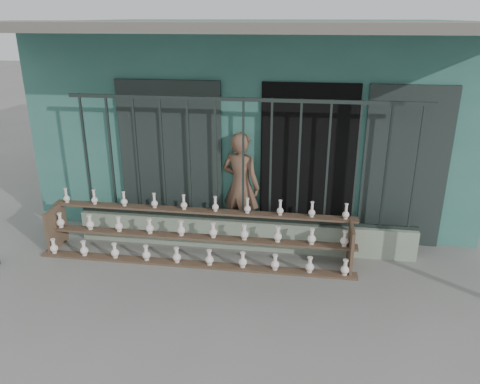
# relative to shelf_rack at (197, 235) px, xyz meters

# --- Properties ---
(ground) EXTENTS (60.00, 60.00, 0.00)m
(ground) POSITION_rel_shelf_rack_xyz_m (0.61, -0.89, -0.36)
(ground) COLOR slate
(workshop_building) EXTENTS (7.40, 6.60, 3.21)m
(workshop_building) POSITION_rel_shelf_rack_xyz_m (0.61, 3.34, 1.26)
(workshop_building) COLOR #326B60
(workshop_building) RESTS_ON ground
(parapet_wall) EXTENTS (5.00, 0.20, 0.45)m
(parapet_wall) POSITION_rel_shelf_rack_xyz_m (0.61, 0.41, -0.13)
(parapet_wall) COLOR gray
(parapet_wall) RESTS_ON ground
(security_fence) EXTENTS (5.00, 0.04, 1.80)m
(security_fence) POSITION_rel_shelf_rack_xyz_m (0.61, 0.41, 0.99)
(security_fence) COLOR #283330
(security_fence) RESTS_ON parapet_wall
(shelf_rack) EXTENTS (4.50, 0.68, 0.85)m
(shelf_rack) POSITION_rel_shelf_rack_xyz_m (0.00, 0.00, 0.00)
(shelf_rack) COLOR brown
(shelf_rack) RESTS_ON ground
(elderly_woman) EXTENTS (0.72, 0.60, 1.69)m
(elderly_woman) POSITION_rel_shelf_rack_xyz_m (0.52, 0.78, 0.49)
(elderly_woman) COLOR brown
(elderly_woman) RESTS_ON ground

